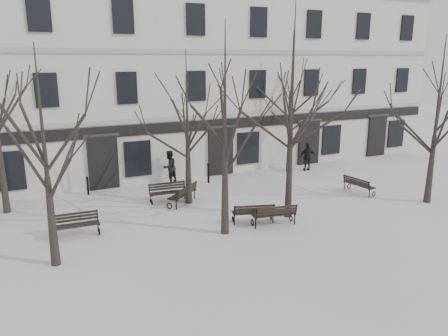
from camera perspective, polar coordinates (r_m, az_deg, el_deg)
ground at (r=18.56m, az=0.14°, el=-7.78°), size 100.00×100.00×0.00m
building at (r=29.48m, az=-11.01°, el=11.13°), size 40.40×10.20×11.40m
tree_0 at (r=15.18m, az=-22.61°, el=4.38°), size 5.19×5.19×7.42m
tree_1 at (r=16.72m, az=0.14°, el=8.19°), size 5.82×5.82×8.31m
tree_2 at (r=18.83m, az=8.94°, el=10.33°), size 6.42×6.42×9.17m
tree_3 at (r=23.01m, az=26.25°, el=7.90°), size 5.60×5.60×8.01m
tree_5 at (r=20.66m, az=-4.86°, el=7.62°), size 5.16×5.16×7.37m
tree_6 at (r=27.01m, az=8.82°, el=10.56°), size 5.96×5.96×8.52m
bench_0 at (r=18.53m, az=-18.85°, el=-6.94°), size 1.88×0.77×0.93m
bench_1 at (r=18.71m, az=6.59°, el=-6.00°), size 1.96×0.97×0.95m
bench_2 at (r=18.92m, az=3.85°, el=-5.79°), size 1.88×1.14×0.90m
bench_3 at (r=21.85m, az=-7.32°, el=-3.07°), size 1.91×0.82×0.94m
bench_4 at (r=21.38m, az=-5.33°, el=-3.36°), size 1.88×1.75×0.97m
bench_5 at (r=24.06m, az=17.15°, el=-2.07°), size 0.84×1.80×0.88m
bollard_a at (r=23.82m, az=-17.37°, el=-2.13°), size 0.13×0.13×0.98m
bollard_b at (r=24.88m, az=-2.05°, el=-0.55°), size 0.15×0.15×1.17m
pedestrian_b at (r=25.13m, az=-7.09°, el=-1.98°), size 1.16×1.08×1.90m
pedestrian_c at (r=28.26m, az=10.77°, el=-0.32°), size 1.12×0.70×1.77m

